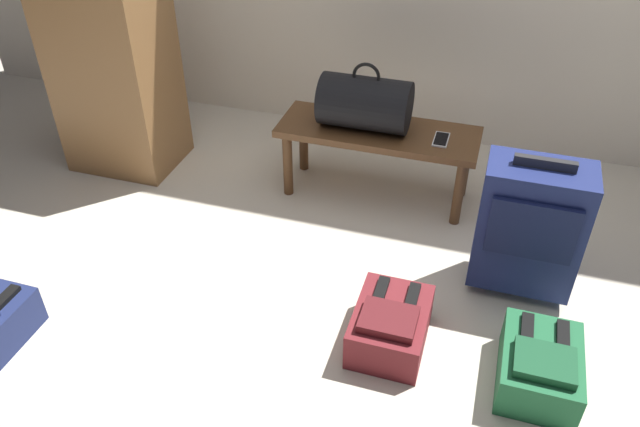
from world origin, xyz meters
The scene contains 8 objects.
ground_plane centered at (0.00, 0.00, 0.00)m, with size 6.60×6.60×0.00m, color beige.
bench centered at (-0.05, 0.85, 0.33)m, with size 1.00×0.36×0.39m.
duffel_bag_black centered at (-0.12, 0.85, 0.52)m, with size 0.44×0.26×0.34m.
cell_phone centered at (0.27, 0.83, 0.39)m, with size 0.07×0.14×0.01m.
suitcase_upright_navy centered at (0.71, 0.33, 0.33)m, with size 0.42×0.26×0.65m.
backpack_green centered at (0.81, -0.19, 0.09)m, with size 0.28×0.38×0.21m.
backpack_maroon centered at (0.25, -0.15, 0.09)m, with size 0.28×0.38×0.21m.
side_cabinet centered at (-1.47, 0.78, 0.55)m, with size 0.56×0.44×1.10m.
Camera 1 is at (0.48, -1.84, 1.88)m, focal length 34.71 mm.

